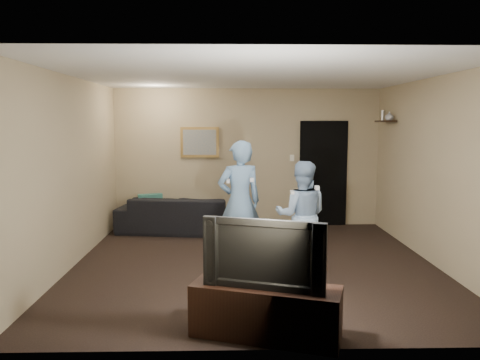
{
  "coord_description": "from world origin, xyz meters",
  "views": [
    {
      "loc": [
        -0.35,
        -6.36,
        1.98
      ],
      "look_at": [
        -0.19,
        0.3,
        1.15
      ],
      "focal_mm": 35.0,
      "sensor_mm": 36.0,
      "label": 1
    }
  ],
  "objects_px": {
    "sofa": "(181,214)",
    "wii_player_right": "(301,215)",
    "tv_console": "(266,311)",
    "wii_player_left": "(240,202)",
    "television": "(266,252)"
  },
  "relations": [
    {
      "from": "sofa",
      "to": "television",
      "type": "xyz_separation_m",
      "value": [
        1.2,
        -4.21,
        0.49
      ]
    },
    {
      "from": "tv_console",
      "to": "wii_player_left",
      "type": "distance_m",
      "value": 2.45
    },
    {
      "from": "wii_player_right",
      "to": "television",
      "type": "bearing_deg",
      "value": -107.38
    },
    {
      "from": "wii_player_left",
      "to": "wii_player_right",
      "type": "xyz_separation_m",
      "value": [
        0.83,
        -0.32,
        -0.13
      ]
    },
    {
      "from": "tv_console",
      "to": "wii_player_right",
      "type": "height_order",
      "value": "wii_player_right"
    },
    {
      "from": "sofa",
      "to": "television",
      "type": "bearing_deg",
      "value": 113.71
    },
    {
      "from": "tv_console",
      "to": "wii_player_left",
      "type": "bearing_deg",
      "value": 112.62
    },
    {
      "from": "sofa",
      "to": "tv_console",
      "type": "height_order",
      "value": "sofa"
    },
    {
      "from": "wii_player_right",
      "to": "tv_console",
      "type": "bearing_deg",
      "value": -107.38
    },
    {
      "from": "sofa",
      "to": "wii_player_right",
      "type": "distance_m",
      "value": 2.87
    },
    {
      "from": "tv_console",
      "to": "television",
      "type": "xyz_separation_m",
      "value": [
        0.0,
        0.0,
        0.56
      ]
    },
    {
      "from": "sofa",
      "to": "tv_console",
      "type": "distance_m",
      "value": 4.38
    },
    {
      "from": "television",
      "to": "wii_player_right",
      "type": "xyz_separation_m",
      "value": [
        0.64,
        2.05,
        -0.08
      ]
    },
    {
      "from": "tv_console",
      "to": "wii_player_right",
      "type": "distance_m",
      "value": 2.2
    },
    {
      "from": "television",
      "to": "sofa",
      "type": "bearing_deg",
      "value": 124.04
    }
  ]
}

